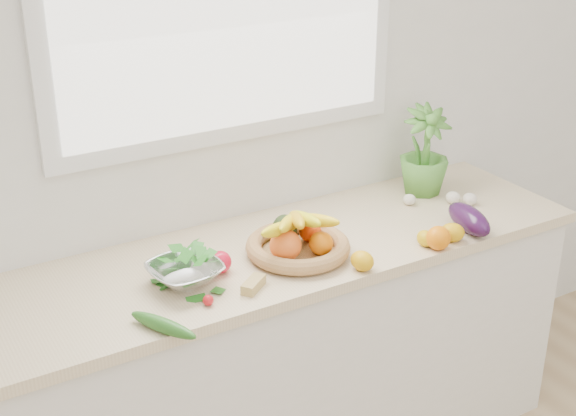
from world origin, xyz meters
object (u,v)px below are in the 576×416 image
potted_herb (425,151)px  colander_with_spinach (185,268)px  apple (220,262)px  fruit_basket (297,241)px  eggplant (469,219)px  cucumber (163,325)px

potted_herb → colander_with_spinach: (-1.09, -0.20, -0.11)m
apple → fruit_basket: bearing=-4.7°
fruit_basket → potted_herb: bearing=16.5°
eggplant → fruit_basket: (-0.61, 0.15, 0.01)m
fruit_basket → colander_with_spinach: bearing=179.4°
potted_herb → apple: bearing=-169.3°
eggplant → cucumber: 1.17m
potted_herb → fruit_basket: bearing=-163.5°
cucumber → colander_with_spinach: size_ratio=0.94×
apple → eggplant: size_ratio=0.32×
cucumber → eggplant: bearing=2.7°
apple → potted_herb: potted_herb is taller
cucumber → apple: bearing=38.3°
cucumber → fruit_basket: (0.56, 0.21, 0.03)m
potted_herb → fruit_basket: 0.73m
eggplant → potted_herb: (0.08, 0.36, 0.13)m
cucumber → potted_herb: 1.33m
fruit_basket → cucumber: bearing=-159.9°
apple → cucumber: (-0.29, -0.23, -0.01)m
eggplant → colander_with_spinach: 1.02m
potted_herb → fruit_basket: potted_herb is taller
apple → cucumber: 0.37m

